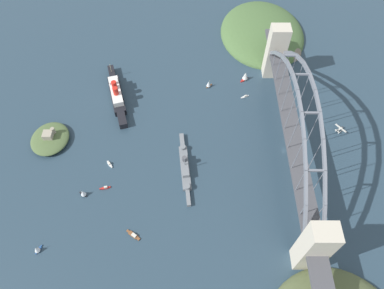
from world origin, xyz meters
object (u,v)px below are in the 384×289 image
object	(u,v)px
harbor_arch_bridge	(292,129)
small_boat_5	(110,164)
small_boat_4	(133,235)
ocean_liner	(116,94)
seaplane_taxiing_near_bridge	(340,129)
small_boat_3	(209,84)
small_boat_0	(105,188)
small_boat_7	(245,76)
naval_cruiser	(185,166)
small_boat_6	(83,193)
fort_island_mid_harbor	(50,138)
small_boat_2	(245,97)
small_boat_1	(37,249)

from	to	relation	value
harbor_arch_bridge	small_boat_5	xyz separation A→B (m)	(-15.59, 149.42, -29.66)
harbor_arch_bridge	small_boat_5	world-z (taller)	harbor_arch_bridge
small_boat_4	small_boat_5	size ratio (longest dim) A/B	1.58
ocean_liner	seaplane_taxiing_near_bridge	world-z (taller)	ocean_liner
small_boat_3	small_boat_0	bearing A→B (deg)	142.97
small_boat_4	seaplane_taxiing_near_bridge	bearing A→B (deg)	-60.77
ocean_liner	small_boat_4	bearing A→B (deg)	-167.90
small_boat_0	small_boat_7	size ratio (longest dim) A/B	0.86
harbor_arch_bridge	ocean_liner	distance (m)	166.07
naval_cruiser	small_boat_6	distance (m)	84.23
naval_cruiser	small_boat_7	size ratio (longest dim) A/B	6.79
naval_cruiser	small_boat_7	world-z (taller)	naval_cruiser
fort_island_mid_harbor	small_boat_4	world-z (taller)	fort_island_mid_harbor
seaplane_taxiing_near_bridge	small_boat_2	bearing A→B (deg)	63.52
small_boat_0	small_boat_5	distance (m)	22.36
harbor_arch_bridge	small_boat_7	world-z (taller)	harbor_arch_bridge
naval_cruiser	small_boat_1	size ratio (longest dim) A/B	9.83
harbor_arch_bridge	small_boat_6	bearing A→B (deg)	104.91
seaplane_taxiing_near_bridge	small_boat_2	size ratio (longest dim) A/B	1.32
fort_island_mid_harbor	small_boat_0	distance (m)	72.44
small_boat_7	small_boat_4	bearing A→B (deg)	149.55
harbor_arch_bridge	naval_cruiser	distance (m)	92.00
seaplane_taxiing_near_bridge	small_boat_4	size ratio (longest dim) A/B	0.93
naval_cruiser	small_boat_1	distance (m)	126.75
ocean_liner	small_boat_3	distance (m)	90.00
small_boat_2	naval_cruiser	bearing A→B (deg)	144.80
small_boat_0	small_boat_3	distance (m)	142.60
small_boat_2	small_boat_5	bearing A→B (deg)	122.77
small_boat_5	small_boat_7	distance (m)	159.23
harbor_arch_bridge	small_boat_0	distance (m)	157.32
small_boat_7	small_boat_2	bearing A→B (deg)	175.84
ocean_liner	small_boat_0	world-z (taller)	ocean_liner
ocean_liner	small_boat_5	xyz separation A→B (m)	(-76.22, -3.17, -4.72)
fort_island_mid_harbor	small_boat_6	world-z (taller)	fort_island_mid_harbor
naval_cruiser	small_boat_1	world-z (taller)	naval_cruiser
naval_cruiser	small_boat_1	xyz separation A→B (m)	(-70.45, 105.36, 0.56)
small_boat_7	small_boat_0	bearing A→B (deg)	135.31
ocean_liner	small_boat_6	size ratio (longest dim) A/B	10.57
harbor_arch_bridge	naval_cruiser	xyz separation A→B (m)	(-18.69, 85.72, -27.68)
small_boat_3	small_boat_6	bearing A→B (deg)	139.62
fort_island_mid_harbor	small_boat_7	bearing A→B (deg)	-66.56
small_boat_5	ocean_liner	bearing A→B (deg)	2.38
fort_island_mid_harbor	small_boat_1	size ratio (longest dim) A/B	5.20
ocean_liner	fort_island_mid_harbor	xyz separation A→B (m)	(-51.60, 52.26, -2.10)
small_boat_3	small_boat_6	world-z (taller)	small_boat_3
ocean_liner	naval_cruiser	xyz separation A→B (m)	(-79.31, -66.87, -2.75)
harbor_arch_bridge	small_boat_2	size ratio (longest dim) A/B	31.75
ocean_liner	small_boat_4	world-z (taller)	ocean_liner
harbor_arch_bridge	small_boat_2	bearing A→B (deg)	24.84
harbor_arch_bridge	small_boat_5	size ratio (longest dim) A/B	35.67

